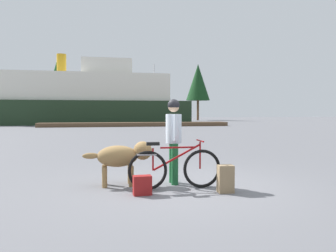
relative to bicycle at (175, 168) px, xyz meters
name	(u,v)px	position (x,y,z in m)	size (l,w,h in m)	color
ground_plane	(186,187)	(0.27, 0.16, -0.40)	(160.00, 160.00, 0.00)	slate
bicycle	(175,168)	(0.00, 0.00, 0.00)	(1.80, 0.44, 0.93)	black
person_cyclist	(174,133)	(0.08, 0.47, 0.64)	(0.32, 0.53, 1.72)	#19592D
dog	(123,156)	(-0.95, 0.51, 0.18)	(1.37, 0.50, 0.87)	olive
backpack	(225,179)	(0.85, -0.43, -0.15)	(0.28, 0.20, 0.50)	#8C7251
handbag_pannier	(142,185)	(-0.65, -0.31, -0.23)	(0.32, 0.18, 0.34)	maroon
dock_pier	(136,124)	(1.92, 27.18, -0.20)	(18.92, 2.25, 0.40)	brown
ferry_boat	(88,100)	(-3.16, 34.94, 2.50)	(24.17, 8.21, 8.35)	#1E331E
sailboat_moored	(154,119)	(5.67, 39.25, 0.09)	(8.15, 2.28, 8.06)	silver
pine_tree_far_left	(58,79)	(-8.17, 47.06, 6.14)	(3.76, 3.76, 9.85)	#4C331E
pine_tree_center	(91,85)	(-3.24, 47.58, 5.39)	(4.37, 4.37, 9.01)	#4C331E
pine_tree_far_right	(198,82)	(14.80, 48.56, 6.18)	(4.09, 4.09, 9.73)	#4C331E
pine_tree_mid_back	(85,83)	(-4.37, 51.91, 6.03)	(3.05, 3.05, 10.04)	#4C331E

